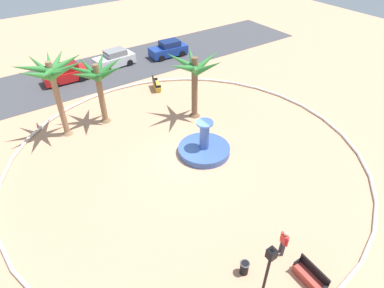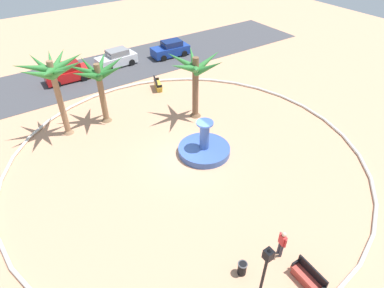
# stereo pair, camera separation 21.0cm
# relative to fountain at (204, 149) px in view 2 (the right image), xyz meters

# --- Properties ---
(ground_plane) EXTENTS (80.00, 80.00, 0.00)m
(ground_plane) POSITION_rel_fountain_xyz_m (-1.24, 0.23, -0.34)
(ground_plane) COLOR tan
(plaza_curb) EXTENTS (23.11, 23.11, 0.20)m
(plaza_curb) POSITION_rel_fountain_xyz_m (-1.24, 0.23, -0.24)
(plaza_curb) COLOR silver
(plaza_curb) RESTS_ON ground
(street_asphalt) EXTENTS (48.00, 8.00, 0.03)m
(street_asphalt) POSITION_rel_fountain_xyz_m (-1.24, 16.19, -0.32)
(street_asphalt) COLOR #424247
(street_asphalt) RESTS_ON ground
(fountain) EXTENTS (3.47, 3.47, 2.46)m
(fountain) POSITION_rel_fountain_xyz_m (0.00, 0.00, 0.00)
(fountain) COLOR #38569E
(fountain) RESTS_ON ground
(palm_tree_near_fountain) EXTENTS (4.45, 4.13, 5.06)m
(palm_tree_near_fountain) POSITION_rel_fountain_xyz_m (2.14, 4.17, 3.36)
(palm_tree_near_fountain) COLOR brown
(palm_tree_near_fountain) RESTS_ON ground
(palm_tree_by_curb) EXTENTS (4.49, 4.27, 5.80)m
(palm_tree_by_curb) POSITION_rel_fountain_xyz_m (-6.78, 7.47, 4.30)
(palm_tree_by_curb) COLOR #8E6B4C
(palm_tree_by_curb) RESTS_ON ground
(palm_tree_mid_plaza) EXTENTS (4.14, 4.07, 4.88)m
(palm_tree_mid_plaza) POSITION_rel_fountain_xyz_m (-3.85, 7.49, 3.34)
(palm_tree_mid_plaza) COLOR brown
(palm_tree_mid_plaza) RESTS_ON ground
(bench_west) EXTENTS (0.99, 1.68, 1.00)m
(bench_west) POSITION_rel_fountain_xyz_m (1.98, 9.75, 0.01)
(bench_west) COLOR gold
(bench_west) RESTS_ON ground
(bench_north) EXTENTS (0.58, 1.62, 1.00)m
(bench_north) POSITION_rel_fountain_xyz_m (-1.72, -10.14, 0.01)
(bench_north) COLOR #B73D33
(bench_north) RESTS_ON ground
(lamppost) EXTENTS (0.32, 0.32, 3.82)m
(lamppost) POSITION_rel_fountain_xyz_m (-4.15, -9.57, 1.90)
(lamppost) COLOR black
(lamppost) RESTS_ON ground
(trash_bin) EXTENTS (0.46, 0.46, 0.73)m
(trash_bin) POSITION_rel_fountain_xyz_m (-3.79, -8.14, 0.05)
(trash_bin) COLOR black
(trash_bin) RESTS_ON ground
(person_cyclist_helmet) EXTENTS (0.26, 0.52, 1.64)m
(person_cyclist_helmet) POSITION_rel_fountain_xyz_m (-1.64, -8.42, 0.58)
(person_cyclist_helmet) COLOR #33333D
(person_cyclist_helmet) RESTS_ON ground
(parked_car_leftmost) EXTENTS (4.06, 2.03, 1.67)m
(parked_car_leftmost) POSITION_rel_fountain_xyz_m (-4.07, 15.86, 0.44)
(parked_car_leftmost) COLOR red
(parked_car_leftmost) RESTS_ON ground
(parked_car_second) EXTENTS (4.11, 2.13, 1.67)m
(parked_car_second) POSITION_rel_fountain_xyz_m (1.05, 16.42, 0.44)
(parked_car_second) COLOR silver
(parked_car_second) RESTS_ON ground
(parked_car_third) EXTENTS (4.10, 2.10, 1.67)m
(parked_car_third) POSITION_rel_fountain_xyz_m (6.85, 15.53, 0.44)
(parked_car_third) COLOR navy
(parked_car_third) RESTS_ON ground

